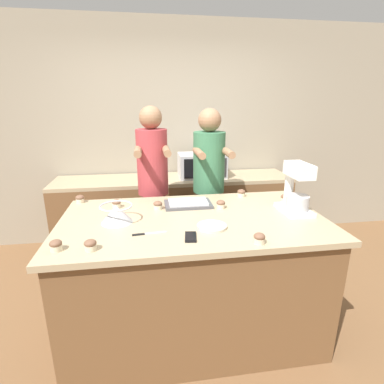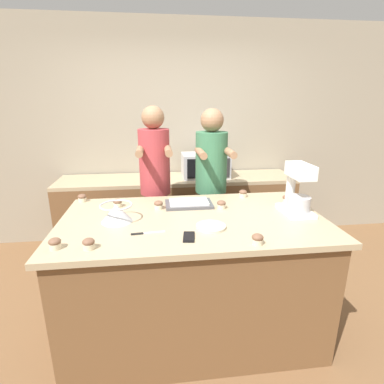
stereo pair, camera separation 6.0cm
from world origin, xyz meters
The scene contains 22 objects.
ground_plane centered at (0.00, 0.00, 0.00)m, with size 16.00×16.00×0.00m, color brown.
back_wall centered at (0.00, 1.81, 1.35)m, with size 10.00×0.06×2.70m.
island_counter centered at (0.00, 0.00, 0.48)m, with size 1.91×1.07×0.96m.
back_counter centered at (0.00, 1.46, 0.44)m, with size 2.80×0.60×0.89m.
person_left centered at (-0.27, 0.76, 0.93)m, with size 0.31×0.48×1.73m.
person_right centered at (0.27, 0.76, 0.92)m, with size 0.32×0.49×1.71m.
stand_mixer centered at (0.79, 0.00, 1.12)m, with size 0.20×0.30×0.38m.
mixing_bowl centered at (-0.54, 0.00, 1.02)m, with size 0.23×0.23×0.13m.
baking_tray centered at (0.00, 0.26, 0.98)m, with size 0.38×0.22×0.04m.
microwave_oven centered at (0.33, 1.46, 1.03)m, with size 0.55×0.36×0.28m.
cell_phone centered at (-0.07, -0.32, 0.96)m, with size 0.09×0.15×0.01m.
small_plate centered at (0.10, -0.19, 0.97)m, with size 0.20×0.20×0.02m.
knife centered at (-0.33, -0.23, 0.96)m, with size 0.22×0.04×0.01m.
cupcake_0 centered at (-0.88, 0.47, 0.99)m, with size 0.07×0.07×0.07m.
cupcake_1 centered at (0.25, 0.17, 0.99)m, with size 0.07×0.07×0.07m.
cupcake_2 centered at (-0.85, -0.37, 0.99)m, with size 0.07×0.07×0.07m.
cupcake_3 centered at (0.33, -0.46, 0.99)m, with size 0.07×0.07×0.07m.
cupcake_4 centered at (-0.57, 0.31, 0.99)m, with size 0.07×0.07×0.07m.
cupcake_5 centered at (0.50, 0.43, 0.99)m, with size 0.07×0.07×0.07m.
cupcake_6 centered at (-0.65, -0.40, 0.99)m, with size 0.07×0.07×0.07m.
cupcake_7 centered at (-0.24, 0.22, 0.99)m, with size 0.07×0.07×0.07m.
cupcake_8 centered at (0.82, 0.24, 0.99)m, with size 0.07×0.07×0.07m.
Camera 1 is at (-0.31, -2.00, 1.78)m, focal length 28.00 mm.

